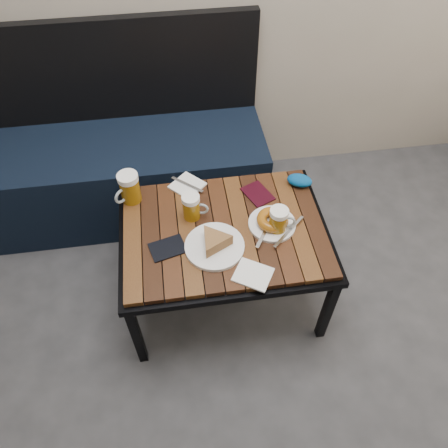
{
  "coord_description": "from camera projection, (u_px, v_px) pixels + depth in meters",
  "views": [
    {
      "loc": [
        0.01,
        0.01,
        1.81
      ],
      "look_at": [
        0.17,
        1.11,
        0.5
      ],
      "focal_mm": 35.0,
      "sensor_mm": 36.0,
      "label": 1
    }
  ],
  "objects": [
    {
      "name": "bench",
      "position": [
        127.0,
        167.0,
        2.27
      ],
      "size": [
        1.4,
        0.5,
        0.95
      ],
      "color": "black",
      "rests_on": "ground"
    },
    {
      "name": "cafe_table",
      "position": [
        224.0,
        235.0,
        1.77
      ],
      "size": [
        0.84,
        0.62,
        0.47
      ],
      "color": "black",
      "rests_on": "ground"
    },
    {
      "name": "beer_mug_left",
      "position": [
        129.0,
        188.0,
        1.79
      ],
      "size": [
        0.12,
        0.12,
        0.14
      ],
      "rotation": [
        0.0,
        0.0,
        3.87
      ],
      "color": "#8B5C0B",
      "rests_on": "cafe_table"
    },
    {
      "name": "beer_mug_centre",
      "position": [
        192.0,
        207.0,
        1.74
      ],
      "size": [
        0.11,
        0.08,
        0.12
      ],
      "rotation": [
        0.0,
        0.0,
        -0.2
      ],
      "color": "#8B5C0B",
      "rests_on": "cafe_table"
    },
    {
      "name": "beer_mug_right",
      "position": [
        279.0,
        220.0,
        1.69
      ],
      "size": [
        0.11,
        0.08,
        0.12
      ],
      "rotation": [
        0.0,
        0.0,
        -0.11
      ],
      "color": "#8B5C0B",
      "rests_on": "cafe_table"
    },
    {
      "name": "plate_pie",
      "position": [
        215.0,
        243.0,
        1.66
      ],
      "size": [
        0.23,
        0.23,
        0.06
      ],
      "color": "white",
      "rests_on": "cafe_table"
    },
    {
      "name": "plate_bagel",
      "position": [
        272.0,
        222.0,
        1.74
      ],
      "size": [
        0.23,
        0.22,
        0.05
      ],
      "color": "white",
      "rests_on": "cafe_table"
    },
    {
      "name": "napkin_left",
      "position": [
        187.0,
        185.0,
        1.89
      ],
      "size": [
        0.17,
        0.17,
        0.01
      ],
      "rotation": [
        0.0,
        0.0,
        0.77
      ],
      "color": "white",
      "rests_on": "cafe_table"
    },
    {
      "name": "napkin_right",
      "position": [
        253.0,
        275.0,
        1.59
      ],
      "size": [
        0.17,
        0.16,
        0.01
      ],
      "rotation": [
        0.0,
        0.0,
        -0.55
      ],
      "color": "white",
      "rests_on": "cafe_table"
    },
    {
      "name": "passport_navy",
      "position": [
        168.0,
        248.0,
        1.67
      ],
      "size": [
        0.15,
        0.13,
        0.01
      ],
      "primitive_type": "cube",
      "rotation": [
        0.0,
        0.0,
        -1.31
      ],
      "color": "black",
      "rests_on": "cafe_table"
    },
    {
      "name": "passport_burgundy",
      "position": [
        258.0,
        194.0,
        1.86
      ],
      "size": [
        0.14,
        0.16,
        0.01
      ],
      "primitive_type": "cube",
      "rotation": [
        0.0,
        0.0,
        0.42
      ],
      "color": "black",
      "rests_on": "cafe_table"
    },
    {
      "name": "knit_pouch",
      "position": [
        300.0,
        180.0,
        1.88
      ],
      "size": [
        0.13,
        0.11,
        0.05
      ],
      "primitive_type": "ellipsoid",
      "rotation": [
        0.0,
        0.0,
        -0.42
      ],
      "color": "navy",
      "rests_on": "cafe_table"
    }
  ]
}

